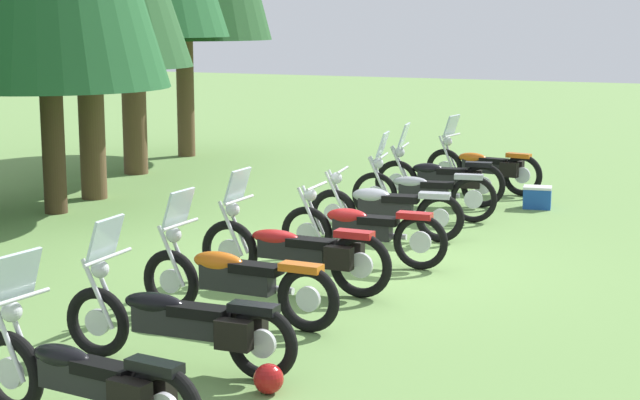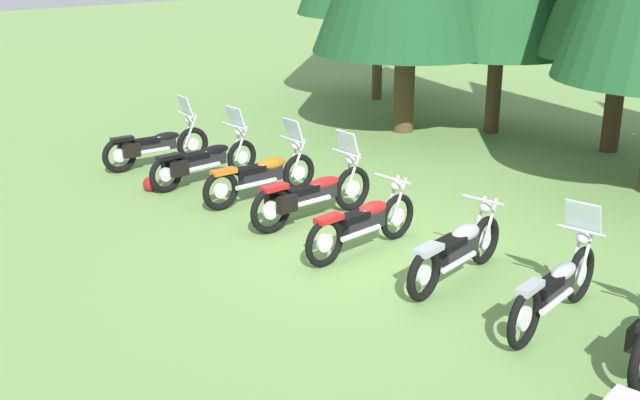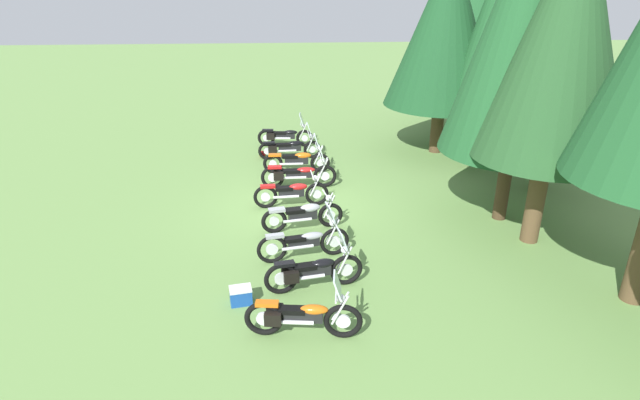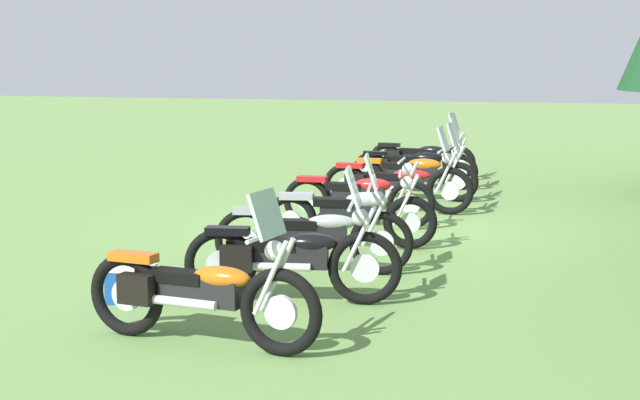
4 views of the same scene
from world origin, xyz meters
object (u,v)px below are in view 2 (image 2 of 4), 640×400
dropped_helmet (150,184)px  motorcycle_2 (263,174)px  motorcycle_4 (364,222)px  motorcycle_0 (155,145)px  motorcycle_3 (312,194)px  motorcycle_1 (204,160)px  motorcycle_5 (457,249)px  motorcycle_6 (556,286)px

dropped_helmet → motorcycle_2: bearing=37.0°
motorcycle_4 → dropped_helmet: size_ratio=8.62×
motorcycle_0 → motorcycle_4: motorcycle_0 is taller
motorcycle_3 → dropped_helmet: bearing=111.8°
motorcycle_0 → motorcycle_3: 4.45m
motorcycle_0 → motorcycle_3: size_ratio=0.92×
motorcycle_1 → motorcycle_4: bearing=-92.4°
motorcycle_0 → motorcycle_3: (4.44, 0.40, 0.03)m
motorcycle_1 → motorcycle_5: bearing=-89.8°
motorcycle_1 → motorcycle_3: motorcycle_3 is taller
motorcycle_2 → motorcycle_6: bearing=-89.2°
motorcycle_1 → dropped_helmet: motorcycle_1 is taller
motorcycle_0 → motorcycle_2: same height
motorcycle_0 → motorcycle_3: bearing=-79.5°
motorcycle_3 → dropped_helmet: motorcycle_3 is taller
motorcycle_4 → motorcycle_5: motorcycle_4 is taller
motorcycle_4 → motorcycle_5: size_ratio=1.00×
motorcycle_5 → motorcycle_1: bearing=82.6°
motorcycle_0 → motorcycle_2: (3.04, 0.43, 0.02)m
motorcycle_5 → motorcycle_6: size_ratio=0.99×
motorcycle_2 → motorcycle_4: (2.87, -0.25, -0.01)m
motorcycle_3 → motorcycle_2: bearing=88.5°
motorcycle_2 → motorcycle_4: 2.88m
motorcycle_0 → dropped_helmet: (1.33, -0.86, -0.31)m
motorcycle_5 → dropped_helmet: (-6.12, -1.31, -0.33)m
motorcycle_1 → dropped_helmet: (-0.22, -1.01, -0.32)m
motorcycle_0 → motorcycle_6: bearing=-81.9°
motorcycle_0 → motorcycle_2: 3.07m
motorcycle_1 → motorcycle_5: motorcycle_1 is taller
motorcycle_3 → motorcycle_5: (3.02, 0.05, -0.02)m
motorcycle_1 → motorcycle_5: 5.91m
motorcycle_1 → motorcycle_2: size_ratio=1.01×
motorcycle_6 → dropped_helmet: bearing=88.9°
motorcycle_0 → motorcycle_6: size_ratio=0.99×
motorcycle_0 → motorcycle_2: bearing=-76.6°
motorcycle_5 → dropped_helmet: bearing=91.8°
motorcycle_3 → motorcycle_6: 4.58m
motorcycle_2 → motorcycle_4: size_ratio=1.04×
motorcycle_6 → dropped_helmet: motorcycle_6 is taller
motorcycle_2 → motorcycle_5: 4.42m
motorcycle_5 → dropped_helmet: size_ratio=8.59×
motorcycle_0 → motorcycle_6: 9.03m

